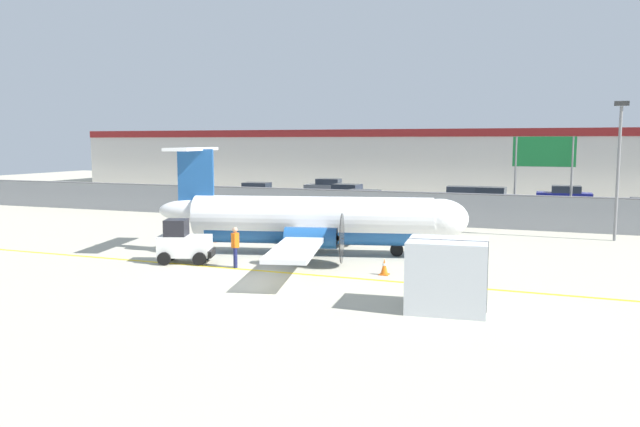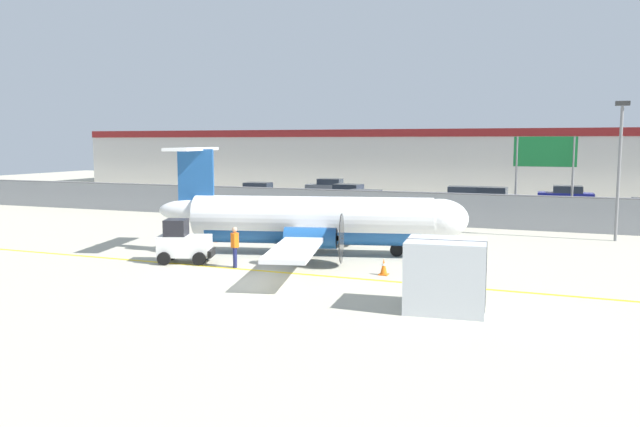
{
  "view_description": "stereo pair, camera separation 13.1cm",
  "coord_description": "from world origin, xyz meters",
  "views": [
    {
      "loc": [
        10.26,
        -20.3,
        5.2
      ],
      "look_at": [
        -0.18,
        7.17,
        1.8
      ],
      "focal_mm": 35.0,
      "sensor_mm": 36.0,
      "label": 1
    },
    {
      "loc": [
        10.39,
        -20.25,
        5.2
      ],
      "look_at": [
        -0.18,
        7.17,
        1.8
      ],
      "focal_mm": 35.0,
      "sensor_mm": 36.0,
      "label": 2
    }
  ],
  "objects": [
    {
      "name": "highway_sign",
      "position": [
        9.5,
        19.51,
        4.14
      ],
      "size": [
        3.6,
        0.14,
        5.5
      ],
      "color": "slate",
      "rests_on": "ground"
    },
    {
      "name": "parked_car_3",
      "position": [
        -2.97,
        23.19,
        0.89
      ],
      "size": [
        4.24,
        2.08,
        1.58
      ],
      "rotation": [
        0.0,
        0.0,
        3.12
      ],
      "color": "gray",
      "rests_on": "parking_lot_strip"
    },
    {
      "name": "commuter_airplane",
      "position": [
        0.07,
        6.23,
        1.6
      ],
      "size": [
        14.32,
        15.92,
        4.92
      ],
      "rotation": [
        0.0,
        0.0,
        0.24
      ],
      "color": "white",
      "rests_on": "ground"
    },
    {
      "name": "traffic_cone_near_left",
      "position": [
        -0.96,
        8.99,
        0.31
      ],
      "size": [
        0.36,
        0.36,
        0.64
      ],
      "color": "orange",
      "rests_on": "ground"
    },
    {
      "name": "parked_car_0",
      "position": [
        -13.96,
        27.78,
        0.89
      ],
      "size": [
        4.3,
        2.22,
        1.58
      ],
      "rotation": [
        0.0,
        0.0,
        3.21
      ],
      "color": "black",
      "rests_on": "parking_lot_strip"
    },
    {
      "name": "parked_car_2",
      "position": [
        -5.82,
        28.57,
        0.89
      ],
      "size": [
        4.38,
        2.41,
        1.58
      ],
      "rotation": [
        0.0,
        0.0,
        -0.13
      ],
      "color": "navy",
      "rests_on": "parking_lot_strip"
    },
    {
      "name": "parked_car_5",
      "position": [
        5.42,
        29.34,
        0.89
      ],
      "size": [
        4.29,
        2.18,
        1.58
      ],
      "rotation": [
        0.0,
        0.0,
        3.09
      ],
      "color": "silver",
      "rests_on": "parking_lot_strip"
    },
    {
      "name": "parking_lot_strip",
      "position": [
        0.0,
        29.5,
        0.06
      ],
      "size": [
        98.0,
        17.0,
        0.12
      ],
      "color": "#38383A",
      "rests_on": "ground"
    },
    {
      "name": "perimeter_fence",
      "position": [
        0.0,
        18.0,
        1.12
      ],
      "size": [
        98.0,
        0.1,
        2.1
      ],
      "color": "gray",
      "rests_on": "ground"
    },
    {
      "name": "parked_car_4",
      "position": [
        3.19,
        29.28,
        0.89
      ],
      "size": [
        4.3,
        2.22,
        1.58
      ],
      "rotation": [
        0.0,
        0.0,
        3.21
      ],
      "color": "gray",
      "rests_on": "parking_lot_strip"
    },
    {
      "name": "traffic_cone_far_left",
      "position": [
        -6.27,
        7.73,
        0.31
      ],
      "size": [
        0.36,
        0.36,
        0.64
      ],
      "color": "orange",
      "rests_on": "ground"
    },
    {
      "name": "traffic_cone_near_right",
      "position": [
        4.09,
        3.03,
        0.31
      ],
      "size": [
        0.36,
        0.36,
        0.64
      ],
      "color": "orange",
      "rests_on": "ground"
    },
    {
      "name": "cargo_container",
      "position": [
        7.22,
        -1.26,
        1.1
      ],
      "size": [
        2.59,
        2.23,
        2.2
      ],
      "rotation": [
        0.0,
        0.0,
        0.1
      ],
      "color": "silver",
      "rests_on": "ground"
    },
    {
      "name": "apron_light_pole",
      "position": [
        13.24,
        15.57,
        4.3
      ],
      "size": [
        0.7,
        0.3,
        7.27
      ],
      "color": "slate",
      "rests_on": "ground"
    },
    {
      "name": "background_building",
      "position": [
        0.0,
        47.99,
        3.26
      ],
      "size": [
        91.0,
        8.1,
        6.5
      ],
      "color": "beige",
      "rests_on": "ground"
    },
    {
      "name": "parked_car_1",
      "position": [
        -10.07,
        35.2,
        0.89
      ],
      "size": [
        4.29,
        2.18,
        1.58
      ],
      "rotation": [
        0.0,
        0.0,
        3.2
      ],
      "color": "slate",
      "rests_on": "parking_lot_strip"
    },
    {
      "name": "parked_car_6",
      "position": [
        10.91,
        32.98,
        0.89
      ],
      "size": [
        4.23,
        2.06,
        1.58
      ],
      "rotation": [
        0.0,
        0.0,
        3.16
      ],
      "color": "navy",
      "rests_on": "parking_lot_strip"
    },
    {
      "name": "ground_plane",
      "position": [
        0.0,
        2.0,
        0.0
      ],
      "size": [
        140.0,
        140.0,
        0.01
      ],
      "color": "#B2AD99"
    },
    {
      "name": "ground_crew_worker",
      "position": [
        -2.04,
        2.2,
        0.95
      ],
      "size": [
        0.46,
        0.53,
        1.7
      ],
      "rotation": [
        0.0,
        0.0,
        3.6
      ],
      "color": "#191E4C",
      "rests_on": "ground"
    },
    {
      "name": "baggage_tug",
      "position": [
        -4.64,
        2.36,
        0.86
      ],
      "size": [
        2.56,
        1.99,
        1.88
      ],
      "rotation": [
        0.0,
        0.0,
        0.34
      ],
      "color": "silver",
      "rests_on": "ground"
    }
  ]
}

